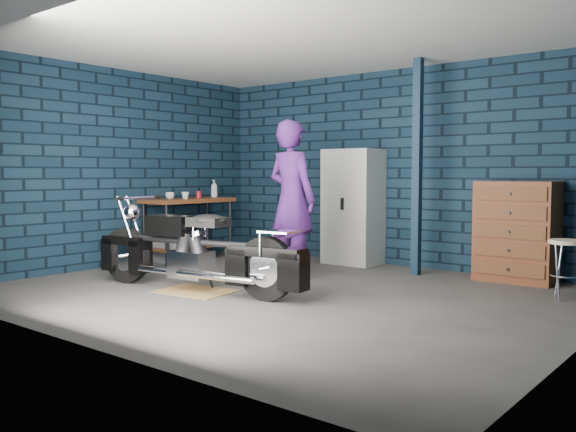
% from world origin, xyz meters
% --- Properties ---
extents(ground, '(6.00, 6.00, 0.00)m').
position_xyz_m(ground, '(0.00, 0.00, 0.00)').
color(ground, '#4F4C4A').
rests_on(ground, ground).
extents(room_walls, '(6.02, 5.01, 2.71)m').
position_xyz_m(room_walls, '(0.00, 0.55, 1.90)').
color(room_walls, '#0E202F').
rests_on(room_walls, ground).
extents(support_post, '(0.10, 0.10, 2.70)m').
position_xyz_m(support_post, '(0.55, 1.95, 1.35)').
color(support_post, '#122538').
rests_on(support_post, ground).
extents(workbench, '(0.60, 1.40, 0.91)m').
position_xyz_m(workbench, '(-2.68, 1.04, 0.46)').
color(workbench, brown).
rests_on(workbench, ground).
extents(drip_mat, '(0.86, 0.69, 0.01)m').
position_xyz_m(drip_mat, '(-0.79, -0.56, 0.00)').
color(drip_mat, brown).
rests_on(drip_mat, ground).
extents(motorcycle, '(2.37, 0.92, 1.02)m').
position_xyz_m(motorcycle, '(-0.79, -0.56, 0.51)').
color(motorcycle, black).
rests_on(motorcycle, ground).
extents(person, '(0.75, 0.53, 1.92)m').
position_xyz_m(person, '(-0.56, 0.83, 0.96)').
color(person, '#461C69').
rests_on(person, ground).
extents(storage_bin, '(0.51, 0.36, 0.31)m').
position_xyz_m(storage_bin, '(-2.66, 0.71, 0.16)').
color(storage_bin, gray).
rests_on(storage_bin, ground).
extents(locker, '(0.75, 0.54, 1.61)m').
position_xyz_m(locker, '(-0.58, 2.23, 0.81)').
color(locker, silver).
rests_on(locker, ground).
extents(tool_chest, '(0.89, 0.49, 1.18)m').
position_xyz_m(tool_chest, '(1.70, 2.23, 0.59)').
color(tool_chest, brown).
rests_on(tool_chest, ground).
extents(shop_stool, '(0.39, 0.39, 0.61)m').
position_xyz_m(shop_stool, '(2.43, 1.52, 0.30)').
color(shop_stool, beige).
rests_on(shop_stool, ground).
extents(cup_a, '(0.14, 0.14, 0.10)m').
position_xyz_m(cup_a, '(-2.69, 0.70, 0.96)').
color(cup_a, beige).
rests_on(cup_a, workbench).
extents(cup_b, '(0.11, 0.11, 0.10)m').
position_xyz_m(cup_b, '(-2.53, 0.85, 0.96)').
color(cup_b, beige).
rests_on(cup_b, workbench).
extents(mug_red, '(0.10, 0.10, 0.11)m').
position_xyz_m(mug_red, '(-2.58, 1.16, 0.96)').
color(mug_red, maroon).
rests_on(mug_red, workbench).
extents(bottle, '(0.12, 0.12, 0.27)m').
position_xyz_m(bottle, '(-2.69, 1.58, 1.04)').
color(bottle, gray).
rests_on(bottle, workbench).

